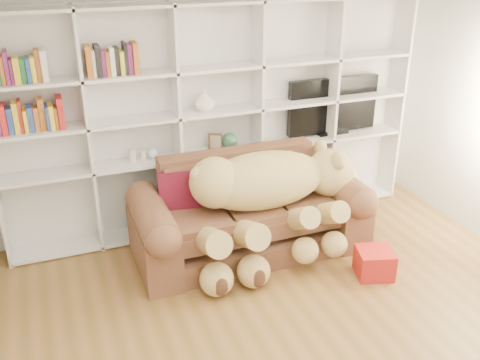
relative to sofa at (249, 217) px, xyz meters
name	(u,v)px	position (x,y,z in m)	size (l,w,h in m)	color
floor	(317,357)	(-0.10, -1.66, -0.37)	(5.00, 5.00, 0.00)	brown
wall_back	(212,101)	(-0.10, 0.84, 0.98)	(5.00, 0.02, 2.70)	silver
bookshelf	(194,111)	(-0.34, 0.71, 0.94)	(4.43, 0.35, 2.40)	silver
sofa	(249,217)	(0.00, 0.00, 0.00)	(2.30, 0.99, 0.97)	brown
teddy_bear	(268,194)	(0.12, -0.19, 0.33)	(1.88, 0.99, 1.09)	tan
throw_pillow	(179,192)	(-0.66, 0.16, 0.32)	(0.40, 0.13, 0.40)	#560E1C
gift_box	(374,263)	(0.93, -0.87, -0.23)	(0.33, 0.31, 0.26)	red
tv	(333,106)	(1.30, 0.70, 0.82)	(1.10, 0.18, 0.65)	black
picture_frame	(215,142)	(-0.13, 0.65, 0.60)	(0.14, 0.03, 0.18)	brown
green_vase	(229,141)	(0.03, 0.65, 0.59)	(0.17, 0.17, 0.17)	#2F5D3F
figurine_tall	(133,155)	(-1.00, 0.65, 0.57)	(0.07, 0.07, 0.14)	beige
figurine_short	(143,156)	(-0.90, 0.65, 0.55)	(0.06, 0.06, 0.10)	beige
snow_globe	(153,154)	(-0.79, 0.65, 0.56)	(0.11, 0.11, 0.11)	silver
shelf_vase	(205,100)	(-0.23, 0.65, 1.06)	(0.21, 0.21, 0.22)	white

